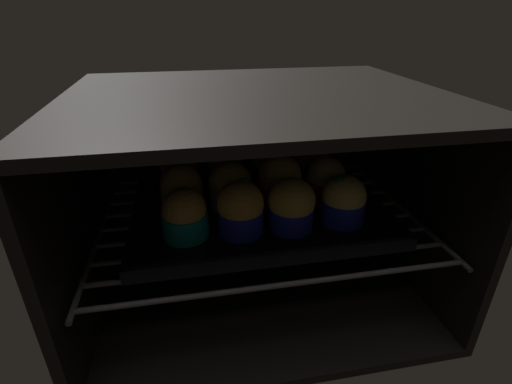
% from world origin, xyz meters
% --- Properties ---
extents(oven_cavity, '(0.59, 0.47, 0.37)m').
position_xyz_m(oven_cavity, '(0.00, 0.26, 0.17)').
color(oven_cavity, black).
rests_on(oven_cavity, ground).
extents(oven_rack, '(0.55, 0.42, 0.01)m').
position_xyz_m(oven_rack, '(0.00, 0.22, 0.14)').
color(oven_rack, '#4C494C').
rests_on(oven_rack, oven_cavity).
extents(baking_tray, '(0.43, 0.34, 0.02)m').
position_xyz_m(baking_tray, '(0.00, 0.24, 0.15)').
color(baking_tray, black).
rests_on(baking_tray, oven_rack).
extents(muffin_row0_col0, '(0.07, 0.07, 0.08)m').
position_xyz_m(muffin_row0_col0, '(-0.13, 0.15, 0.19)').
color(muffin_row0_col0, '#0C8C84').
rests_on(muffin_row0_col0, baking_tray).
extents(muffin_row0_col1, '(0.07, 0.07, 0.09)m').
position_xyz_m(muffin_row0_col1, '(-0.04, 0.15, 0.19)').
color(muffin_row0_col1, '#1928B7').
rests_on(muffin_row0_col1, baking_tray).
extents(muffin_row0_col2, '(0.07, 0.07, 0.09)m').
position_xyz_m(muffin_row0_col2, '(0.04, 0.15, 0.19)').
color(muffin_row0_col2, '#1928B7').
rests_on(muffin_row0_col2, baking_tray).
extents(muffin_row0_col3, '(0.07, 0.07, 0.08)m').
position_xyz_m(muffin_row0_col3, '(0.13, 0.15, 0.19)').
color(muffin_row0_col3, '#1928B7').
rests_on(muffin_row0_col3, baking_tray).
extents(muffin_row1_col0, '(0.07, 0.07, 0.09)m').
position_xyz_m(muffin_row1_col0, '(-0.13, 0.23, 0.19)').
color(muffin_row1_col0, silver).
rests_on(muffin_row1_col0, baking_tray).
extents(muffin_row1_col1, '(0.08, 0.08, 0.09)m').
position_xyz_m(muffin_row1_col1, '(-0.05, 0.23, 0.19)').
color(muffin_row1_col1, silver).
rests_on(muffin_row1_col1, baking_tray).
extents(muffin_row1_col2, '(0.08, 0.08, 0.09)m').
position_xyz_m(muffin_row1_col2, '(0.04, 0.23, 0.20)').
color(muffin_row1_col2, red).
rests_on(muffin_row1_col2, baking_tray).
extents(muffin_row1_col3, '(0.07, 0.07, 0.08)m').
position_xyz_m(muffin_row1_col3, '(0.13, 0.23, 0.19)').
color(muffin_row1_col3, red).
rests_on(muffin_row1_col3, baking_tray).
extents(muffin_row2_col0, '(0.07, 0.07, 0.09)m').
position_xyz_m(muffin_row2_col0, '(-0.13, 0.32, 0.19)').
color(muffin_row2_col0, '#1928B7').
rests_on(muffin_row2_col0, baking_tray).
extents(muffin_row2_col1, '(0.07, 0.07, 0.08)m').
position_xyz_m(muffin_row2_col1, '(-0.04, 0.33, 0.19)').
color(muffin_row2_col1, '#1928B7').
rests_on(muffin_row2_col1, baking_tray).
extents(muffin_row2_col2, '(0.07, 0.07, 0.09)m').
position_xyz_m(muffin_row2_col2, '(0.05, 0.33, 0.19)').
color(muffin_row2_col2, '#7A238C').
rests_on(muffin_row2_col2, baking_tray).
extents(muffin_row2_col3, '(0.07, 0.07, 0.09)m').
position_xyz_m(muffin_row2_col3, '(0.13, 0.32, 0.19)').
color(muffin_row2_col3, '#1928B7').
rests_on(muffin_row2_col3, baking_tray).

